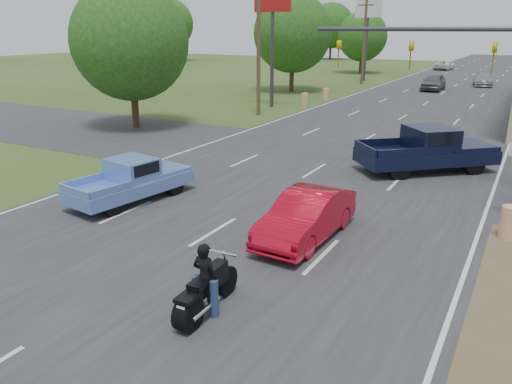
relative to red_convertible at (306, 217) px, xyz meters
The scene contains 23 objects.
main_road 31.17m from the red_convertible, 94.96° to the left, with size 15.00×180.00×0.02m, color #2D2D30.
cross_road 9.47m from the red_convertible, 106.57° to the left, with size 120.00×10.00×0.02m, color #2D2D30.
utility_pole_5 23.08m from the red_convertible, 122.62° to the left, with size 2.00×0.28×10.00m.
utility_pole_6 44.98m from the red_convertible, 105.81° to the left, with size 2.00×0.28×10.00m.
tree_0 20.53m from the red_convertible, 146.50° to the left, with size 7.14×7.14×8.84m.
tree_1 37.12m from the red_convertible, 116.10° to the left, with size 7.56×7.56×9.36m.
tree_2 59.65m from the red_convertible, 106.49° to the left, with size 6.72×6.72×8.32m.
tree_4 87.91m from the red_convertible, 131.14° to the left, with size 9.24×9.24×11.44m.
tree_6 92.23m from the red_convertible, 110.80° to the left, with size 8.82×8.82×10.92m.
barrel_0 6.13m from the red_convertible, 29.87° to the left, with size 0.56×0.56×1.00m, color orange.
barrel_2 27.44m from the red_convertible, 114.08° to the left, with size 0.56×0.56×1.00m, color orange.
barrel_3 31.02m from the red_convertible, 110.55° to the left, with size 0.56×0.56×1.00m, color orange.
pole_sign_left_near 27.33m from the red_convertible, 119.78° to the left, with size 3.00×0.35×9.20m.
pole_sign_left_far 49.29m from the red_convertible, 105.66° to the left, with size 3.00×0.35×9.20m.
signal_mast 9.56m from the red_convertible, 68.74° to the left, with size 9.12×0.40×7.00m.
red_convertible is the anchor object (origin of this frame).
motorcycle 4.97m from the red_convertible, 92.65° to the right, with size 0.72×2.35×1.19m.
rider 4.90m from the red_convertible, 92.71° to the right, with size 0.59×0.38×1.61m, color black.
blue_pickup 6.99m from the red_convertible, behind, with size 2.50×4.93×1.56m.
navy_pickup 9.70m from the red_convertible, 80.14° to the left, with size 5.92×5.65×1.96m.
distant_car_grey 41.06m from the red_convertible, 95.57° to the left, with size 1.94×4.81×1.64m, color #5D5D62.
distant_car_silver 47.70m from the red_convertible, 90.06° to the left, with size 1.92×4.73×1.37m, color #9B9B9F.
distant_car_white 69.44m from the red_convertible, 96.29° to the left, with size 2.26×4.91×1.36m, color white.
Camera 1 is at (8.15, -3.84, 6.04)m, focal length 35.00 mm.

